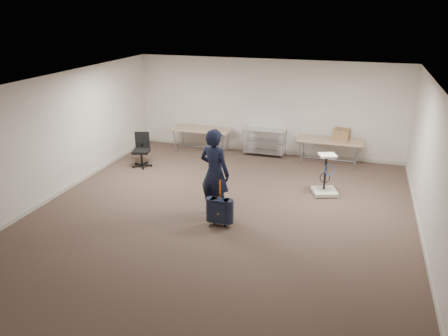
% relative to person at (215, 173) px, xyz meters
% --- Properties ---
extents(ground, '(9.00, 9.00, 0.00)m').
position_rel_person_xyz_m(ground, '(0.14, -0.03, -0.95)').
color(ground, '#423228').
rests_on(ground, ground).
extents(room_shell, '(8.00, 9.00, 9.00)m').
position_rel_person_xyz_m(room_shell, '(0.14, 1.36, -0.90)').
color(room_shell, beige).
rests_on(room_shell, ground).
extents(folding_table_left, '(1.80, 0.75, 0.73)m').
position_rel_person_xyz_m(folding_table_left, '(-1.76, 3.92, -0.27)').
color(folding_table_left, '#A18062').
rests_on(folding_table_left, ground).
extents(folding_table_right, '(1.80, 0.75, 0.73)m').
position_rel_person_xyz_m(folding_table_right, '(2.04, 3.92, -0.27)').
color(folding_table_right, '#A18062').
rests_on(folding_table_right, ground).
extents(wire_shelf, '(1.22, 0.47, 0.80)m').
position_rel_person_xyz_m(wire_shelf, '(0.14, 4.17, -0.51)').
color(wire_shelf, silver).
rests_on(wire_shelf, ground).
extents(person, '(0.79, 0.63, 1.90)m').
position_rel_person_xyz_m(person, '(0.00, 0.00, 0.00)').
color(person, black).
rests_on(person, ground).
extents(suitcase, '(0.37, 0.22, 1.00)m').
position_rel_person_xyz_m(suitcase, '(0.27, -0.48, -0.61)').
color(suitcase, black).
rests_on(suitcase, ground).
extents(office_chair, '(0.57, 0.57, 0.94)m').
position_rel_person_xyz_m(office_chair, '(-2.90, 2.23, -0.67)').
color(office_chair, black).
rests_on(office_chair, ground).
extents(equipment_cart, '(0.70, 0.70, 1.00)m').
position_rel_person_xyz_m(equipment_cart, '(2.15, 1.79, -0.69)').
color(equipment_cart, silver).
rests_on(equipment_cart, ground).
extents(cardboard_box, '(0.48, 0.40, 0.32)m').
position_rel_person_xyz_m(cardboard_box, '(2.34, 3.98, -0.06)').
color(cardboard_box, '#87603F').
rests_on(cardboard_box, folding_table_right).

